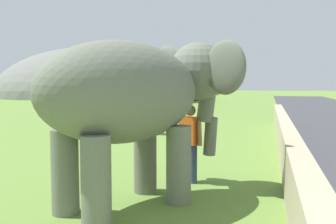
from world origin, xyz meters
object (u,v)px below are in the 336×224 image
at_px(bus_orange, 136,84).
at_px(bus_red, 181,84).
at_px(person_handler, 190,139).
at_px(cow_mid, 183,101).
at_px(cow_near, 146,113).
at_px(elephant, 140,95).

distance_m(bus_orange, bus_red, 12.10).
bearing_deg(person_handler, cow_mid, 13.42).
bearing_deg(cow_near, bus_orange, 21.62).
bearing_deg(bus_orange, person_handler, -157.16).
height_order(bus_red, cow_mid, bus_red).
relative_size(bus_red, cow_near, 4.64).
bearing_deg(bus_red, person_handler, -166.35).
distance_m(elephant, bus_orange, 25.75).
bearing_deg(cow_mid, bus_orange, 49.05).
height_order(elephant, cow_mid, elephant).
xyz_separation_m(person_handler, cow_mid, (18.06, 4.31, -0.06)).
distance_m(person_handler, cow_near, 7.79).
bearing_deg(bus_orange, elephant, -159.65).
xyz_separation_m(elephant, person_handler, (1.57, -0.55, -0.99)).
distance_m(person_handler, bus_red, 35.64).
distance_m(elephant, bus_red, 37.03).
bearing_deg(cow_mid, person_handler, -166.58).
bearing_deg(bus_red, cow_mid, -166.10).
height_order(bus_orange, cow_near, bus_orange).
distance_m(cow_near, cow_mid, 11.07).
height_order(bus_orange, bus_red, same).
height_order(elephant, cow_near, elephant).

